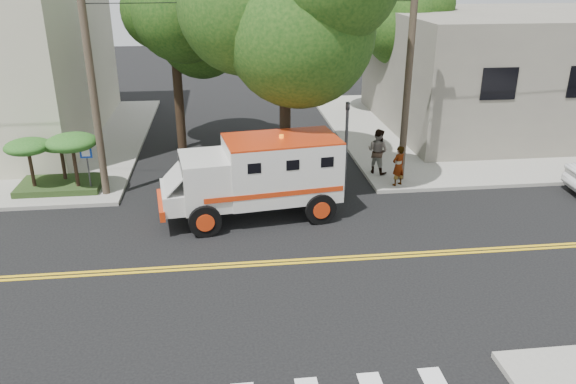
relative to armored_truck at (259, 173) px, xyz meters
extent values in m
plane|color=black|center=(-0.23, -3.50, -1.64)|extent=(100.00, 100.00, 0.00)
cube|color=gray|center=(13.27, 10.00, -1.56)|extent=(17.00, 17.00, 0.15)
cube|color=slate|center=(14.77, 10.50, 1.51)|extent=(14.00, 12.00, 6.00)
cylinder|color=#382D23|center=(-5.83, 2.50, 2.86)|extent=(0.28, 0.28, 9.00)
cylinder|color=#382D23|center=(6.07, 2.70, 2.86)|extent=(0.28, 0.28, 9.00)
cylinder|color=black|center=(1.27, 3.00, 1.86)|extent=(0.44, 0.44, 7.00)
sphere|color=#11350E|center=(1.27, 3.00, 5.36)|extent=(5.32, 5.32, 5.32)
cylinder|color=black|center=(-3.23, 8.50, 1.16)|extent=(0.44, 0.44, 5.60)
sphere|color=#11350E|center=(-3.23, 8.50, 3.96)|extent=(3.92, 3.92, 3.92)
sphere|color=#11350E|center=(-2.39, 7.94, 4.38)|extent=(3.36, 3.36, 3.36)
cylinder|color=black|center=(8.27, 12.50, 1.34)|extent=(0.44, 0.44, 5.95)
sphere|color=#11350E|center=(8.27, 12.50, 4.31)|extent=(4.20, 4.20, 4.20)
sphere|color=#11350E|center=(9.17, 11.90, 4.76)|extent=(3.60, 3.60, 3.60)
cylinder|color=#3F3F42|center=(3.57, 2.10, 0.16)|extent=(0.12, 0.12, 3.60)
imported|color=#3F3F42|center=(3.57, 2.10, 1.51)|extent=(0.15, 0.18, 0.90)
cylinder|color=#3F3F42|center=(-6.43, 2.70, -0.64)|extent=(0.06, 0.06, 2.00)
cube|color=#0C33A5|center=(-6.43, 2.64, 0.16)|extent=(0.45, 0.03, 0.45)
cube|color=#1E3314|center=(-7.73, 3.30, -1.37)|extent=(3.20, 2.00, 0.24)
cylinder|color=black|center=(-8.63, 3.00, -0.49)|extent=(0.14, 0.14, 1.52)
ellipsoid|color=#1A5018|center=(-8.63, 3.00, 0.37)|extent=(1.73, 1.73, 0.60)
cylinder|color=black|center=(-7.63, 3.70, -0.57)|extent=(0.14, 0.14, 1.36)
ellipsoid|color=#1A5018|center=(-7.63, 3.70, 0.20)|extent=(1.55, 1.55, 0.54)
cylinder|color=black|center=(-6.93, 2.80, -0.41)|extent=(0.14, 0.14, 1.68)
ellipsoid|color=#1A5018|center=(-6.93, 2.80, 0.54)|extent=(1.91, 1.91, 0.66)
cube|color=silver|center=(0.81, 0.11, 0.12)|extent=(4.19, 2.82, 2.11)
cube|color=silver|center=(-1.88, -0.25, -0.08)|extent=(1.89, 2.41, 1.71)
cube|color=black|center=(-2.65, -0.36, 0.37)|extent=(0.29, 1.70, 0.70)
cube|color=silver|center=(-2.92, -0.40, -0.58)|extent=(1.17, 2.11, 0.70)
cube|color=#B82E0E|center=(-3.42, -0.46, -0.83)|extent=(0.47, 2.16, 0.35)
cube|color=#B82E0E|center=(0.81, 0.11, 1.21)|extent=(4.19, 2.82, 0.06)
cylinder|color=black|center=(-1.93, -1.40, -1.08)|extent=(1.14, 0.47, 1.10)
cylinder|color=black|center=(-2.23, 0.83, -1.08)|extent=(1.14, 0.47, 1.10)
cylinder|color=black|center=(2.06, -0.86, -1.08)|extent=(1.14, 0.47, 1.10)
cylinder|color=black|center=(1.75, 1.37, -1.08)|extent=(1.14, 0.47, 1.10)
imported|color=gray|center=(5.72, 2.00, -0.66)|extent=(0.72, 0.63, 1.65)
imported|color=gray|center=(5.27, 3.52, -0.52)|extent=(1.18, 1.18, 1.93)
camera|label=1|loc=(-1.18, -18.48, 6.85)|focal=35.00mm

